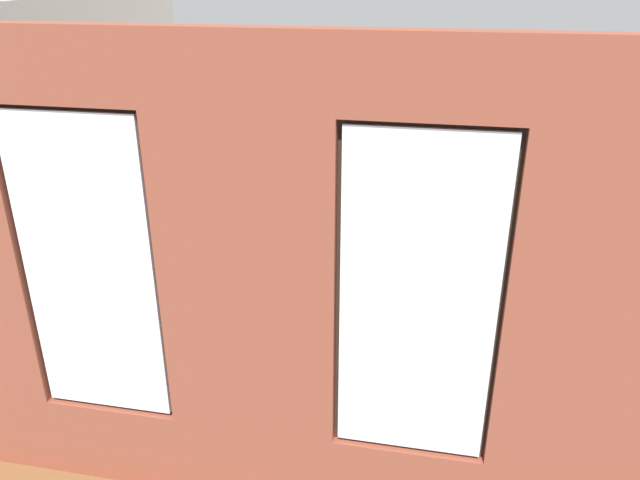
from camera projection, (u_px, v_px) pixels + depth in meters
ground_plane at (332, 303)px, 7.04m from camera, size 6.29×6.53×0.10m
brick_wall_with_windows at (248, 303)px, 3.81m from camera, size 5.69×0.30×3.17m
white_wall_right at (75, 154)px, 6.71m from camera, size 0.10×5.53×3.17m
couch_by_window at (275, 399)px, 4.89m from camera, size 1.90×0.87×0.80m
couch_left at (542, 329)px, 5.83m from camera, size 0.88×2.07×0.80m
coffee_table at (324, 253)px, 7.29m from camera, size 1.44×0.85×0.41m
cup_ceramic at (311, 240)px, 7.38m from camera, size 0.09×0.09×0.10m
candle_jar at (331, 250)px, 7.12m from camera, size 0.08×0.08×0.10m
remote_gray at (324, 248)px, 7.27m from camera, size 0.13×0.17×0.02m
media_console at (119, 261)px, 7.24m from camera, size 1.17×0.42×0.60m
tv_flatscreen at (112, 211)px, 6.98m from camera, size 0.92×0.20×0.67m
potted_plant_beside_window_right at (119, 347)px, 4.87m from camera, size 0.77×0.77×1.13m
potted_plant_foreground_right at (212, 169)px, 9.12m from camera, size 0.89×1.03×1.34m
potted_plant_near_tv at (116, 290)px, 6.11m from camera, size 0.51×0.51×0.80m
potted_plant_corner_near_left at (529, 205)px, 8.44m from camera, size 0.69×0.74×1.06m
potted_plant_corner_far_left at (597, 429)px, 4.31m from camera, size 0.53×0.53×0.80m
potted_plant_between_couches at (460, 387)px, 4.58m from camera, size 0.76×0.80×1.12m
potted_plant_by_left_couch at (491, 257)px, 7.22m from camera, size 0.30×0.30×0.52m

